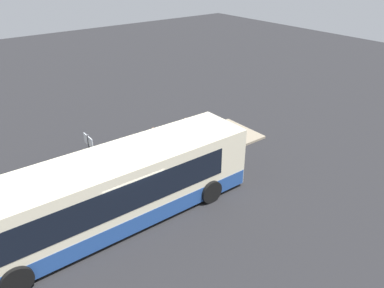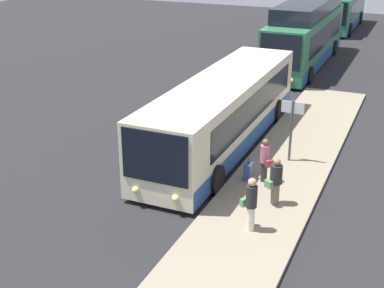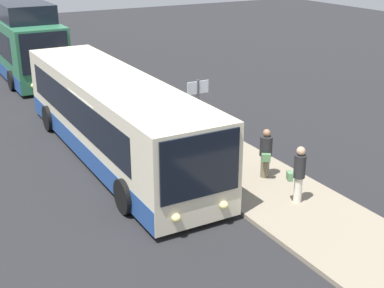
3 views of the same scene
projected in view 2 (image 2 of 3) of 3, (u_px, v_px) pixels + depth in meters
name	position (u px, v px, depth m)	size (l,w,h in m)	color
ground	(214.00, 149.00, 21.93)	(80.00, 80.00, 0.00)	#232326
platform	(291.00, 161.00, 20.72)	(20.00, 3.18, 0.13)	gray
bus_lead	(224.00, 112.00, 21.88)	(12.34, 2.89, 2.85)	beige
bus_second	(306.00, 36.00, 34.40)	(12.55, 2.89, 4.14)	#2D704C
bus_third	(342.00, 8.00, 46.67)	(10.16, 2.88, 3.80)	#2D704C
passenger_boarding	(265.00, 159.00, 18.60)	(0.53, 0.58, 1.60)	#2D2D33
passenger_waiting	(276.00, 180.00, 17.09)	(0.66, 0.59, 1.60)	#6B604C
passenger_with_bags	(251.00, 202.00, 15.58)	(0.50, 0.59, 1.70)	silver
suitcase	(248.00, 172.00, 18.92)	(0.39, 0.25, 0.86)	#334C7F
sign_post	(292.00, 122.00, 20.01)	(0.10, 0.86, 2.42)	#4C4C51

